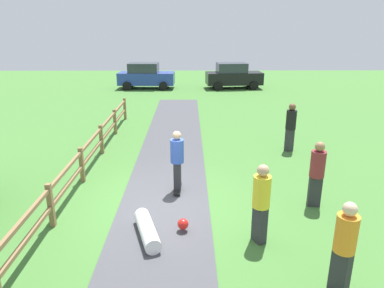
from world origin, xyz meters
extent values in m
plane|color=#427533|center=(0.00, 0.00, 0.00)|extent=(60.00, 60.00, 0.00)
cube|color=#47474C|center=(0.00, 0.00, 0.01)|extent=(2.40, 28.00, 0.02)
cube|color=olive|center=(-2.60, -1.29, 0.55)|extent=(0.12, 0.12, 1.10)
cube|color=olive|center=(-2.60, 1.29, 0.55)|extent=(0.12, 0.12, 1.10)
cube|color=olive|center=(-2.60, 3.86, 0.55)|extent=(0.12, 0.12, 1.10)
cube|color=olive|center=(-2.60, 6.43, 0.55)|extent=(0.12, 0.12, 1.10)
cube|color=olive|center=(-2.60, 9.00, 0.55)|extent=(0.12, 0.12, 1.10)
cube|color=olive|center=(-2.60, 0.00, 0.50)|extent=(0.08, 18.00, 0.09)
cube|color=olive|center=(-2.60, 0.00, 0.95)|extent=(0.08, 18.00, 0.09)
cube|color=black|center=(0.33, 0.56, 0.09)|extent=(0.23, 0.81, 0.02)
cylinder|color=silver|center=(0.27, 0.84, 0.05)|extent=(0.03, 0.06, 0.06)
cylinder|color=silver|center=(0.42, 0.83, 0.05)|extent=(0.03, 0.06, 0.06)
cylinder|color=silver|center=(0.25, 0.28, 0.05)|extent=(0.03, 0.06, 0.06)
cylinder|color=silver|center=(0.40, 0.28, 0.05)|extent=(0.03, 0.06, 0.06)
cube|color=#2D2D33|center=(0.33, 0.56, 0.51)|extent=(0.21, 0.33, 0.81)
cylinder|color=blue|center=(0.33, 0.56, 1.25)|extent=(0.39, 0.39, 0.67)
sphere|color=tan|center=(0.33, 0.56, 1.70)|extent=(0.24, 0.24, 0.24)
cylinder|color=white|center=(-0.28, -1.81, 0.20)|extent=(0.77, 1.49, 0.36)
sphere|color=red|center=(0.52, -1.57, 0.20)|extent=(0.26, 0.26, 0.26)
cube|color=#2D2D33|center=(3.99, -0.32, 0.42)|extent=(0.35, 0.25, 0.84)
cylinder|color=maroon|center=(3.99, -0.32, 1.19)|extent=(0.43, 0.43, 0.70)
sphere|color=#9E704C|center=(3.99, -0.32, 1.66)|extent=(0.25, 0.25, 0.25)
cube|color=#2D2D33|center=(4.50, 4.08, 0.43)|extent=(0.38, 0.35, 0.87)
cylinder|color=black|center=(4.50, 4.08, 1.23)|extent=(0.53, 0.53, 0.72)
sphere|color=brown|center=(4.50, 4.08, 1.72)|extent=(0.26, 0.26, 0.26)
cube|color=#2D2D33|center=(3.37, -3.53, 0.42)|extent=(0.35, 0.38, 0.83)
cylinder|color=orange|center=(3.37, -3.53, 1.18)|extent=(0.53, 0.53, 0.69)
sphere|color=beige|center=(3.37, -3.53, 1.65)|extent=(0.25, 0.25, 0.25)
cube|color=#2D2D33|center=(2.21, -1.96, 0.43)|extent=(0.32, 0.37, 0.86)
cylinder|color=yellow|center=(2.21, -1.96, 1.22)|extent=(0.50, 0.50, 0.71)
sphere|color=tan|center=(2.21, -1.96, 1.70)|extent=(0.26, 0.26, 0.26)
cube|color=black|center=(4.12, 18.51, 0.77)|extent=(4.33, 2.05, 0.90)
cube|color=#2D333D|center=(3.92, 18.49, 1.57)|extent=(2.32, 1.74, 0.70)
cylinder|color=black|center=(5.39, 19.50, 0.32)|extent=(0.66, 0.29, 0.64)
cylinder|color=black|center=(5.54, 17.75, 0.32)|extent=(0.66, 0.29, 0.64)
cylinder|color=black|center=(2.70, 19.27, 0.32)|extent=(0.66, 0.29, 0.64)
cylinder|color=black|center=(2.85, 17.52, 0.32)|extent=(0.66, 0.29, 0.64)
cube|color=#283D99|center=(-2.55, 18.51, 0.77)|extent=(4.26, 1.85, 0.90)
cube|color=#2D333D|center=(-2.75, 18.52, 1.57)|extent=(2.25, 1.64, 0.70)
cylinder|color=black|center=(-1.16, 19.34, 0.32)|extent=(0.65, 0.26, 0.64)
cylinder|color=black|center=(-1.23, 17.58, 0.32)|extent=(0.65, 0.26, 0.64)
cylinder|color=black|center=(-3.86, 19.44, 0.32)|extent=(0.65, 0.26, 0.64)
cylinder|color=black|center=(-3.93, 17.68, 0.32)|extent=(0.65, 0.26, 0.64)
camera|label=1|loc=(0.67, -8.82, 4.57)|focal=33.34mm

